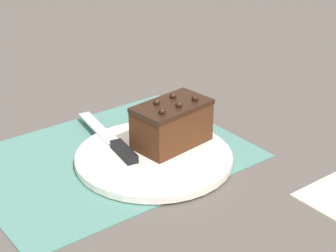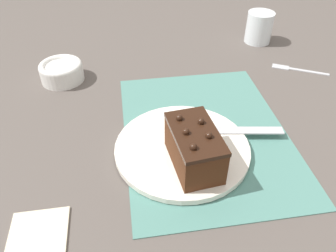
% 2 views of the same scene
% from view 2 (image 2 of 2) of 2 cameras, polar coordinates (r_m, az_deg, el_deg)
% --- Properties ---
extents(ground_plane, '(3.00, 3.00, 0.00)m').
position_cam_2_polar(ground_plane, '(0.70, 6.45, -1.10)').
color(ground_plane, '#544C47').
extents(placemat_woven, '(0.46, 0.34, 0.00)m').
position_cam_2_polar(placemat_woven, '(0.70, 6.46, -0.98)').
color(placemat_woven, slate).
rests_on(placemat_woven, ground_plane).
extents(cake_plate, '(0.27, 0.27, 0.01)m').
position_cam_2_polar(cake_plate, '(0.65, 2.48, -3.88)').
color(cake_plate, white).
rests_on(cake_plate, placemat_woven).
extents(chocolate_cake, '(0.14, 0.09, 0.09)m').
position_cam_2_polar(chocolate_cake, '(0.59, 4.59, -3.75)').
color(chocolate_cake, '#472614').
rests_on(chocolate_cake, cake_plate).
extents(serving_knife, '(0.06, 0.23, 0.01)m').
position_cam_2_polar(serving_knife, '(0.68, 7.36, -0.55)').
color(serving_knife, black).
rests_on(serving_knife, cake_plate).
extents(drinking_glass, '(0.08, 0.08, 0.09)m').
position_cam_2_polar(drinking_glass, '(1.09, 15.59, 16.22)').
color(drinking_glass, white).
rests_on(drinking_glass, ground_plane).
extents(small_bowl, '(0.11, 0.11, 0.05)m').
position_cam_2_polar(small_bowl, '(0.90, -18.06, 9.10)').
color(small_bowl, white).
rests_on(small_bowl, ground_plane).
extents(folded_napkin, '(0.11, 0.09, 0.01)m').
position_cam_2_polar(folded_napkin, '(0.57, -21.87, -17.85)').
color(folded_napkin, beige).
rests_on(folded_napkin, ground_plane).
extents(dessert_fork, '(0.09, 0.14, 0.01)m').
position_cam_2_polar(dessert_fork, '(0.98, 21.25, 9.25)').
color(dessert_fork, '#B7BABF').
rests_on(dessert_fork, ground_plane).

